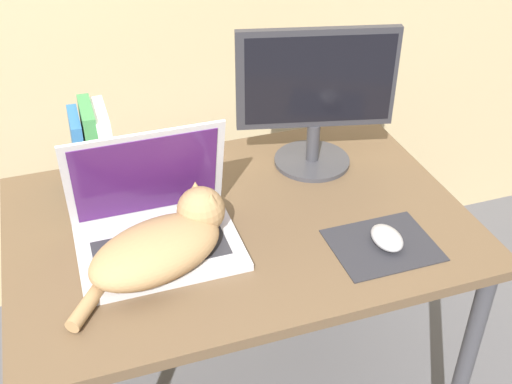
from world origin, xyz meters
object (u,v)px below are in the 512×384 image
at_px(external_monitor, 316,96).
at_px(computer_mouse, 387,238).
at_px(laptop, 155,225).
at_px(book_row, 94,149).
at_px(cat, 164,243).

bearing_deg(external_monitor, computer_mouse, -86.54).
distance_m(laptop, book_row, 0.32).
bearing_deg(external_monitor, cat, -148.79).
bearing_deg(laptop, book_row, 107.99).
xyz_separation_m(laptop, computer_mouse, (0.51, -0.18, -0.03)).
bearing_deg(book_row, cat, -74.64).
xyz_separation_m(computer_mouse, book_row, (-0.60, 0.47, 0.09)).
xyz_separation_m(external_monitor, computer_mouse, (0.02, -0.39, -0.19)).
distance_m(laptop, external_monitor, 0.55).
bearing_deg(laptop, cat, -85.60).
bearing_deg(computer_mouse, cat, 168.41).
xyz_separation_m(external_monitor, book_row, (-0.58, 0.08, -0.10)).
bearing_deg(computer_mouse, book_row, 141.93).
relative_size(laptop, cat, 0.94).
xyz_separation_m(cat, computer_mouse, (0.50, -0.10, -0.04)).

